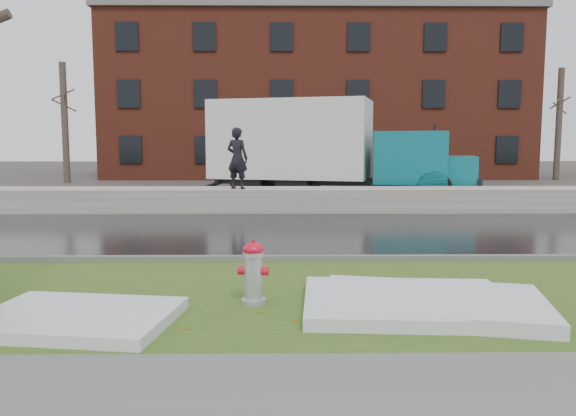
{
  "coord_description": "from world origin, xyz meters",
  "views": [
    {
      "loc": [
        -0.2,
        -8.92,
        2.14
      ],
      "look_at": [
        -0.09,
        1.02,
        1.0
      ],
      "focal_mm": 35.0,
      "sensor_mm": 36.0,
      "label": 1
    }
  ],
  "objects": [
    {
      "name": "ground",
      "position": [
        0.0,
        0.0,
        0.0
      ],
      "size": [
        120.0,
        120.0,
        0.0
      ],
      "primitive_type": "plane",
      "color": "#47423D",
      "rests_on": "ground"
    },
    {
      "name": "verge",
      "position": [
        0.0,
        -1.25,
        0.02
      ],
      "size": [
        60.0,
        4.5,
        0.04
      ],
      "primitive_type": "cube",
      "color": "#2E501A",
      "rests_on": "ground"
    },
    {
      "name": "road",
      "position": [
        0.0,
        4.5,
        0.01
      ],
      "size": [
        60.0,
        7.0,
        0.03
      ],
      "primitive_type": "cube",
      "color": "black",
      "rests_on": "ground"
    },
    {
      "name": "parking_lot",
      "position": [
        0.0,
        13.0,
        0.01
      ],
      "size": [
        60.0,
        9.0,
        0.03
      ],
      "primitive_type": "cube",
      "color": "slate",
      "rests_on": "ground"
    },
    {
      "name": "curb",
      "position": [
        0.0,
        1.0,
        0.07
      ],
      "size": [
        60.0,
        0.15,
        0.14
      ],
      "primitive_type": "cube",
      "color": "slate",
      "rests_on": "ground"
    },
    {
      "name": "snowbank",
      "position": [
        0.0,
        8.7,
        0.38
      ],
      "size": [
        60.0,
        1.6,
        0.75
      ],
      "primitive_type": "cube",
      "color": "#BBB4AB",
      "rests_on": "ground"
    },
    {
      "name": "brick_building",
      "position": [
        2.0,
        30.0,
        5.0
      ],
      "size": [
        26.0,
        12.0,
        10.0
      ],
      "primitive_type": "cube",
      "color": "maroon",
      "rests_on": "ground"
    },
    {
      "name": "bg_tree_left",
      "position": [
        -12.0,
        22.0,
        3.33
      ],
      "size": [
        1.4,
        1.62,
        6.5
      ],
      "color": "brown",
      "rests_on": "ground"
    },
    {
      "name": "bg_tree_center",
      "position": [
        -6.0,
        26.0,
        3.33
      ],
      "size": [
        1.4,
        1.62,
        6.5
      ],
      "color": "brown",
      "rests_on": "ground"
    },
    {
      "name": "bg_tree_right",
      "position": [
        16.0,
        24.0,
        3.33
      ],
      "size": [
        1.4,
        1.62,
        6.5
      ],
      "color": "brown",
      "rests_on": "ground"
    },
    {
      "name": "fire_hydrant",
      "position": [
        -0.58,
        -1.68,
        0.49
      ],
      "size": [
        0.42,
        0.37,
        0.85
      ],
      "rotation": [
        0.0,
        0.0,
        -0.15
      ],
      "color": "#ABAEB3",
      "rests_on": "verge"
    },
    {
      "name": "box_truck",
      "position": [
        1.32,
        12.43,
        2.0
      ],
      "size": [
        11.43,
        5.07,
        3.79
      ],
      "rotation": [
        0.0,
        0.0,
        -0.27
      ],
      "color": "black",
      "rests_on": "ground"
    },
    {
      "name": "worker",
      "position": [
        -1.57,
        8.4,
        1.69
      ],
      "size": [
        0.81,
        0.7,
        1.89
      ],
      "primitive_type": "imported",
      "rotation": [
        0.0,
        0.0,
        2.72
      ],
      "color": "black",
      "rests_on": "snowbank"
    },
    {
      "name": "snow_patch_near",
      "position": [
        1.39,
        -1.94,
        0.12
      ],
      "size": [
        2.73,
        2.17,
        0.16
      ],
      "primitive_type": "cube",
      "rotation": [
        0.0,
        0.0,
        -0.07
      ],
      "color": "silver",
      "rests_on": "verge"
    },
    {
      "name": "snow_patch_far",
      "position": [
        -2.61,
        -2.5,
        0.11
      ],
      "size": [
        2.41,
        1.9,
        0.14
      ],
      "primitive_type": "cube",
      "rotation": [
        0.0,
        0.0,
        -0.14
      ],
      "color": "silver",
      "rests_on": "verge"
    },
    {
      "name": "snow_patch_side",
      "position": [
        1.69,
        -2.01,
        0.13
      ],
      "size": [
        3.12,
        2.36,
        0.18
      ],
      "primitive_type": "cube",
      "rotation": [
        0.0,
        0.0,
        -0.22
      ],
      "color": "silver",
      "rests_on": "verge"
    }
  ]
}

